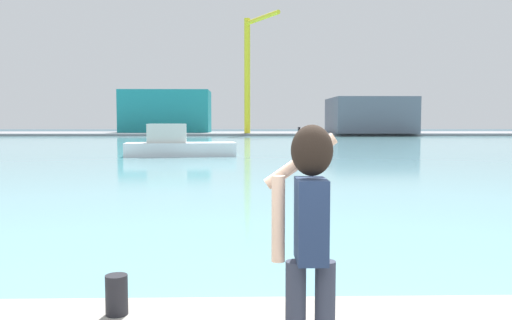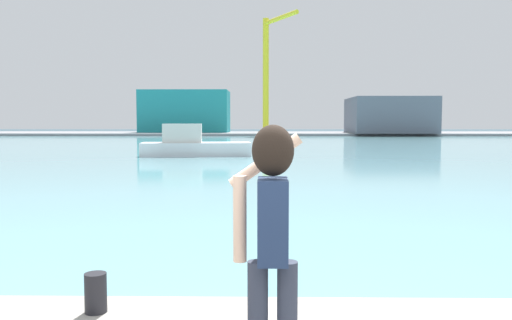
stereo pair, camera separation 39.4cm
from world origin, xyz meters
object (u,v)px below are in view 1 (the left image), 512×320
(person_photographer, at_px, (309,225))
(boat_moored, at_px, (177,145))
(warehouse_right, at_px, (369,115))
(harbor_bollard, at_px, (117,295))
(port_crane, at_px, (250,65))
(warehouse_left, at_px, (166,111))

(person_photographer, bearing_deg, boat_moored, 9.17)
(warehouse_right, bearing_deg, harbor_bollard, -105.11)
(person_photographer, height_order, port_crane, port_crane)
(warehouse_left, bearing_deg, port_crane, -32.49)
(harbor_bollard, bearing_deg, person_photographer, -37.33)
(port_crane, bearing_deg, boat_moored, -96.36)
(boat_moored, relative_size, port_crane, 0.40)
(boat_moored, distance_m, warehouse_left, 61.41)
(boat_moored, bearing_deg, person_photographer, -86.78)
(warehouse_left, bearing_deg, boat_moored, -80.87)
(person_photographer, relative_size, warehouse_right, 0.13)
(warehouse_left, xyz_separation_m, warehouse_right, (36.35, -5.87, -0.79))
(person_photographer, height_order, warehouse_left, warehouse_left)
(boat_moored, relative_size, warehouse_left, 0.48)
(warehouse_right, bearing_deg, boat_moored, -115.97)
(harbor_bollard, xyz_separation_m, port_crane, (2.21, 81.93, 10.96))
(warehouse_left, xyz_separation_m, port_crane, (15.38, -9.79, 7.51))
(boat_moored, bearing_deg, warehouse_right, 58.40)
(warehouse_right, bearing_deg, warehouse_left, 170.83)
(harbor_bollard, height_order, port_crane, port_crane)
(harbor_bollard, xyz_separation_m, boat_moored, (-3.45, 31.19, -0.03))
(warehouse_right, bearing_deg, person_photographer, -103.92)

